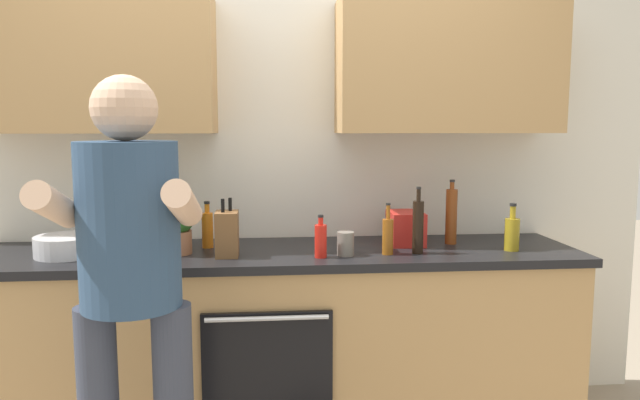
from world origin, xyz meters
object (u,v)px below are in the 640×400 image
cup_stoneware (345,244)px  mixing_bowl (68,246)px  person_standing (131,274)px  bottle_soy (418,226)px  bottle_oil (512,233)px  bottle_vinegar (451,216)px  grocery_bag_crisps (406,228)px  bottle_juice (207,229)px  bottle_syrup (388,235)px  bottle_hotsauce (321,240)px  knife_block (227,234)px  potted_herb (176,223)px

cup_stoneware → mixing_bowl: (-1.25, 0.11, -0.01)m
mixing_bowl → cup_stoneware: bearing=-5.2°
person_standing → bottle_soy: person_standing is taller
bottle_soy → bottle_oil: bottle_soy is taller
bottle_soy → bottle_oil: 0.46m
bottle_vinegar → cup_stoneware: bottle_vinegar is taller
grocery_bag_crisps → bottle_juice: bearing=179.8°
person_standing → cup_stoneware: bearing=34.8°
bottle_juice → bottle_syrup: bottle_syrup is taller
bottle_vinegar → bottle_oil: bearing=-37.6°
mixing_bowl → person_standing: bearing=-57.6°
bottle_hotsauce → bottle_vinegar: size_ratio=0.60×
bottle_juice → cup_stoneware: (0.64, -0.23, -0.04)m
bottle_hotsauce → grocery_bag_crisps: bearing=30.1°
bottle_juice → cup_stoneware: size_ratio=2.09×
bottle_oil → mixing_bowl: 2.05m
bottle_oil → grocery_bag_crisps: bottle_oil is taller
person_standing → mixing_bowl: (-0.43, 0.68, -0.03)m
person_standing → bottle_soy: 1.30m
bottle_juice → mixing_bowl: bearing=-169.0°
knife_block → person_standing: bearing=-115.3°
bottle_hotsauce → knife_block: size_ratio=0.73×
bottle_hotsauce → potted_herb: size_ratio=0.73×
bottle_vinegar → mixing_bowl: bottle_vinegar is taller
bottle_juice → grocery_bag_crisps: size_ratio=1.04×
bottle_syrup → mixing_bowl: (-1.45, 0.11, -0.04)m
bottle_oil → mixing_bowl: bearing=177.9°
bottle_soy → potted_herb: bearing=175.3°
person_standing → bottle_oil: (1.62, 0.61, 0.01)m
person_standing → bottle_hotsauce: person_standing is taller
mixing_bowl → grocery_bag_crisps: (1.59, 0.12, 0.04)m
bottle_hotsauce → person_standing: bearing=-142.6°
person_standing → bottle_hotsauce: (0.70, 0.54, 0.00)m
bottle_juice → grocery_bag_crisps: bottle_juice is taller
person_standing → bottle_syrup: 1.17m
person_standing → bottle_juice: 0.82m
cup_stoneware → mixing_bowl: 1.26m
mixing_bowl → bottle_juice: bearing=11.0°
bottle_syrup → knife_block: (-0.73, 0.03, 0.01)m
bottle_soy → potted_herb: bottle_soy is taller
bottle_soy → grocery_bag_crisps: bottle_soy is taller
bottle_hotsauce → bottle_syrup: 0.31m
cup_stoneware → person_standing: bearing=-145.2°
mixing_bowl → knife_block: 0.73m
bottle_juice → bottle_hotsauce: bearing=-26.6°
bottle_oil → bottle_hotsauce: bearing=-175.8°
knife_block → grocery_bag_crisps: knife_block is taller
bottle_oil → cup_stoneware: 0.80m
bottle_juice → bottle_syrup: (0.83, -0.23, -0.00)m
mixing_bowl → grocery_bag_crisps: size_ratio=1.33×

